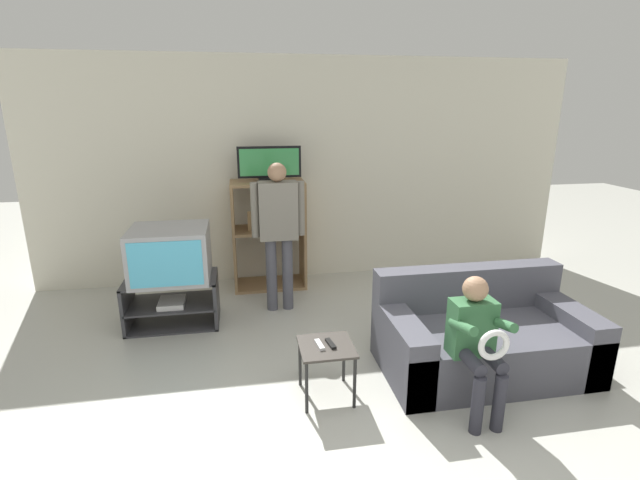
# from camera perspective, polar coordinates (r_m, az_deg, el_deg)

# --- Properties ---
(ground_plane) EXTENTS (18.00, 18.00, 0.00)m
(ground_plane) POSITION_cam_1_polar(r_m,az_deg,el_deg) (3.02, 10.18, -26.99)
(ground_plane) COLOR #B7B7AD
(wall_back) EXTENTS (6.40, 0.06, 2.60)m
(wall_back) POSITION_cam_1_polar(r_m,az_deg,el_deg) (5.57, -1.25, 8.47)
(wall_back) COLOR silver
(wall_back) RESTS_ON ground_plane
(tv_stand) EXTENTS (0.86, 0.52, 0.47)m
(tv_stand) POSITION_cam_1_polar(r_m,az_deg,el_deg) (4.73, -17.67, -7.22)
(tv_stand) COLOR #38383D
(tv_stand) RESTS_ON ground_plane
(television_main) EXTENTS (0.71, 0.63, 0.49)m
(television_main) POSITION_cam_1_polar(r_m,az_deg,el_deg) (4.56, -17.93, -1.61)
(television_main) COLOR #9E9EA3
(television_main) RESTS_ON tv_stand
(media_shelf) EXTENTS (0.82, 0.46, 1.24)m
(media_shelf) POSITION_cam_1_polar(r_m,az_deg,el_deg) (5.35, -6.34, 0.75)
(media_shelf) COLOR #9E7A51
(media_shelf) RESTS_ON ground_plane
(television_flat) EXTENTS (0.70, 0.20, 0.38)m
(television_flat) POSITION_cam_1_polar(r_m,az_deg,el_deg) (5.20, -6.24, 9.18)
(television_flat) COLOR black
(television_flat) RESTS_ON media_shelf
(snack_table) EXTENTS (0.39, 0.39, 0.41)m
(snack_table) POSITION_cam_1_polar(r_m,az_deg,el_deg) (3.41, 0.79, -13.75)
(snack_table) COLOR #38332D
(snack_table) RESTS_ON ground_plane
(remote_control_black) EXTENTS (0.06, 0.15, 0.02)m
(remote_control_black) POSITION_cam_1_polar(r_m,az_deg,el_deg) (3.38, 1.31, -12.63)
(remote_control_black) COLOR black
(remote_control_black) RESTS_ON snack_table
(remote_control_white) EXTENTS (0.05, 0.15, 0.02)m
(remote_control_white) POSITION_cam_1_polar(r_m,az_deg,el_deg) (3.37, -0.06, -12.76)
(remote_control_white) COLOR silver
(remote_control_white) RESTS_ON snack_table
(couch) EXTENTS (1.61, 0.89, 0.76)m
(couch) POSITION_cam_1_polar(r_m,az_deg,el_deg) (4.01, 19.26, -11.25)
(couch) COLOR #4C4C56
(couch) RESTS_ON ground_plane
(person_standing_adult) EXTENTS (0.53, 0.20, 1.53)m
(person_standing_adult) POSITION_cam_1_polar(r_m,az_deg,el_deg) (4.64, -5.16, 2.03)
(person_standing_adult) COLOR #4C4C56
(person_standing_adult) RESTS_ON ground_plane
(person_seated_child) EXTENTS (0.33, 0.43, 0.97)m
(person_seated_child) POSITION_cam_1_polar(r_m,az_deg,el_deg) (3.33, 18.74, -11.22)
(person_seated_child) COLOR #2D2D38
(person_seated_child) RESTS_ON ground_plane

